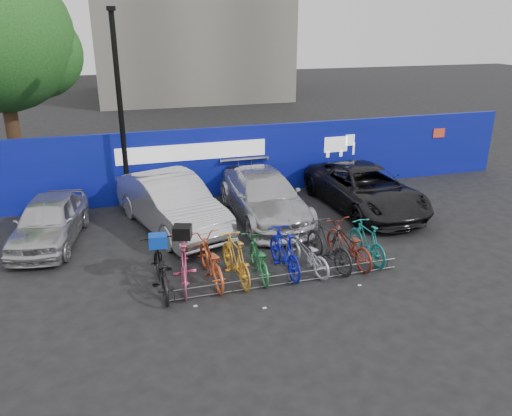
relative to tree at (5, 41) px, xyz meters
name	(u,v)px	position (x,y,z in m)	size (l,w,h in m)	color
ground	(279,273)	(6.77, -10.06, -5.07)	(100.00, 100.00, 0.00)	black
hoarding	(222,162)	(6.78, -4.06, -3.86)	(22.00, 0.18, 2.40)	navy
tree	(5,41)	(0.00, 0.00, 0.00)	(5.40, 5.20, 7.80)	#382314
lamppost	(120,108)	(3.57, -4.66, -1.80)	(0.25, 0.50, 6.11)	black
bike_rack	(287,279)	(6.77, -10.66, -4.91)	(5.60, 0.03, 0.30)	#595B60
car_0	(49,221)	(1.37, -6.57, -4.42)	(1.53, 3.81, 1.30)	#B5B5B9
car_1	(171,203)	(4.70, -6.53, -4.28)	(1.67, 4.78, 1.57)	#B3B3B8
car_2	(264,196)	(7.53, -6.46, -4.36)	(1.98, 4.87, 1.41)	#B9B9BF
car_3	(365,189)	(10.85, -6.70, -4.37)	(2.31, 5.02, 1.39)	black
bike_0	(160,269)	(3.96, -10.05, -4.53)	(0.72, 2.06, 1.08)	black
bike_1	(184,262)	(4.51, -10.00, -4.47)	(0.56, 2.00, 1.20)	#C1446B
bike_2	(210,260)	(5.13, -9.93, -4.54)	(0.70, 2.00, 1.05)	#C05026
bike_3	(236,259)	(5.70, -10.07, -4.52)	(0.52, 1.84, 1.11)	gold
bike_4	(258,258)	(6.27, -10.00, -4.61)	(0.61, 1.76, 0.93)	#22743A
bike_5	(285,251)	(6.92, -10.04, -4.51)	(0.52, 1.86, 1.12)	#0C14B7
bike_6	(307,253)	(7.47, -10.09, -4.61)	(0.61, 1.74, 0.91)	#ADAEB5
bike_7	(329,245)	(8.07, -10.05, -4.49)	(0.55, 1.93, 1.16)	#242426
bike_8	(348,244)	(8.64, -9.98, -4.56)	(0.67, 1.92, 1.01)	maroon
bike_9	(367,241)	(9.15, -10.00, -4.56)	(0.48, 1.69, 1.02)	#157E79
cargo_crate	(158,241)	(3.96, -10.05, -3.84)	(0.40, 0.31, 0.29)	#0B37AC
cargo_topcase	(182,232)	(4.51, -10.00, -3.72)	(0.40, 0.35, 0.29)	black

